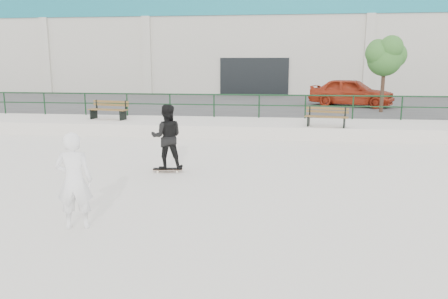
# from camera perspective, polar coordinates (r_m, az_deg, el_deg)

# --- Properties ---
(ground) EXTENTS (120.00, 120.00, 0.00)m
(ground) POSITION_cam_1_polar(r_m,az_deg,el_deg) (9.04, -5.21, -7.54)
(ground) COLOR silver
(ground) RESTS_ON ground
(ledge) EXTENTS (30.00, 3.00, 0.50)m
(ledge) POSITION_cam_1_polar(r_m,az_deg,el_deg) (18.14, 1.21, 2.92)
(ledge) COLOR silver
(ledge) RESTS_ON ground
(parking_strip) EXTENTS (60.00, 14.00, 0.50)m
(parking_strip) POSITION_cam_1_polar(r_m,az_deg,el_deg) (26.54, 3.16, 5.61)
(parking_strip) COLOR #373737
(parking_strip) RESTS_ON ground
(railing) EXTENTS (28.00, 0.06, 1.03)m
(railing) POSITION_cam_1_polar(r_m,az_deg,el_deg) (19.31, 1.63, 6.41)
(railing) COLOR #12341A
(railing) RESTS_ON ledge
(commercial_building) EXTENTS (44.20, 16.33, 8.00)m
(commercial_building) POSITION_cam_1_polar(r_m,az_deg,el_deg) (40.41, 4.70, 13.71)
(commercial_building) COLOR #B5B3A3
(commercial_building) RESTS_ON ground
(bench_left) EXTENTS (1.80, 0.84, 0.80)m
(bench_left) POSITION_cam_1_polar(r_m,az_deg,el_deg) (19.37, -14.82, 5.02)
(bench_left) COLOR brown
(bench_left) RESTS_ON ledge
(bench_right) EXTENTS (1.66, 0.78, 0.74)m
(bench_right) POSITION_cam_1_polar(r_m,az_deg,el_deg) (17.02, 13.25, 4.15)
(bench_right) COLOR brown
(bench_right) RESTS_ON ledge
(tree) EXTENTS (2.05, 1.82, 3.64)m
(tree) POSITION_cam_1_polar(r_m,az_deg,el_deg) (22.71, 20.33, 11.48)
(tree) COLOR #472D23
(tree) RESTS_ON parking_strip
(red_car) EXTENTS (4.87, 3.35, 1.54)m
(red_car) POSITION_cam_1_polar(r_m,az_deg,el_deg) (25.30, 16.31, 7.20)
(red_car) COLOR #9D2A13
(red_car) RESTS_ON parking_strip
(skateboard) EXTENTS (0.80, 0.31, 0.09)m
(skateboard) POSITION_cam_1_polar(r_m,az_deg,el_deg) (11.89, -7.37, -2.57)
(skateboard) COLOR black
(skateboard) RESTS_ON ground
(standing_skater) EXTENTS (0.97, 0.83, 1.73)m
(standing_skater) POSITION_cam_1_polar(r_m,az_deg,el_deg) (11.71, -7.48, 1.66)
(standing_skater) COLOR black
(standing_skater) RESTS_ON skateboard
(seated_skater) EXTENTS (0.71, 0.55, 1.74)m
(seated_skater) POSITION_cam_1_polar(r_m,az_deg,el_deg) (8.12, -18.98, -3.90)
(seated_skater) COLOR white
(seated_skater) RESTS_ON ground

